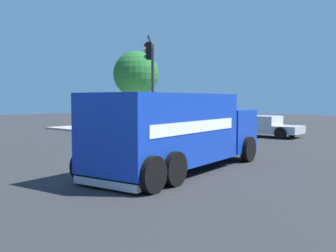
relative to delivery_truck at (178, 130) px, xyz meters
name	(u,v)px	position (x,y,z in m)	size (l,w,h in m)	color
ground_plane	(154,164)	(-0.41, -1.53, -1.41)	(100.00, 100.00, 0.00)	#2B2B2D
sidewalk_corner_near	(150,128)	(-13.53, -14.65, -1.34)	(12.53, 12.53, 0.14)	#9E998E
delivery_truck	(178,130)	(0.00, 0.00, 0.00)	(8.19, 3.73, 2.66)	#1438AD
traffic_light_primary	(151,73)	(-7.28, -8.38, 2.68)	(3.61, 3.18, 5.96)	#38383D
pickup_silver	(262,126)	(-13.32, -3.97, -0.68)	(2.54, 5.33, 1.38)	#B7BABF
pedestrian_near_corner	(100,116)	(-10.72, -17.95, -0.38)	(0.27, 0.53, 1.58)	#4C4C51
picket_fence_run	(105,119)	(-13.53, -20.67, -0.79)	(6.58, 0.05, 0.95)	white
shade_tree_near	(136,74)	(-14.85, -17.78, 3.40)	(4.19, 4.19, 6.77)	brown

